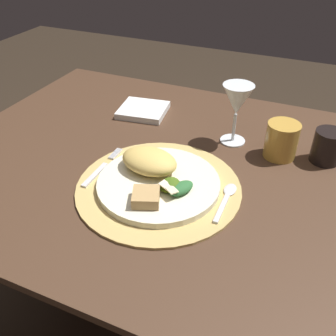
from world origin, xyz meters
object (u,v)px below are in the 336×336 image
at_px(spoon, 227,196).
at_px(wine_glass, 237,102).
at_px(fork, 101,168).
at_px(dark_tumbler, 327,147).
at_px(dining_table, 173,222).
at_px(dinner_plate, 159,183).
at_px(amber_tumbler, 282,140).
at_px(napkin, 143,110).

relative_size(spoon, wine_glass, 0.84).
relative_size(fork, dark_tumbler, 2.03).
bearing_deg(wine_glass, spoon, -77.26).
bearing_deg(wine_glass, dining_table, -124.59).
xyz_separation_m(spoon, wine_glass, (-0.05, 0.22, 0.10)).
height_order(wine_glass, dark_tumbler, wine_glass).
xyz_separation_m(dinner_plate, fork, (-0.14, 0.00, -0.00)).
xyz_separation_m(dinner_plate, amber_tumbler, (0.21, 0.23, 0.03)).
relative_size(dining_table, fork, 7.05).
bearing_deg(fork, dining_table, 36.47).
distance_m(fork, amber_tumbler, 0.42).
xyz_separation_m(napkin, wine_glass, (0.28, -0.05, 0.10)).
relative_size(fork, spoon, 1.24).
bearing_deg(dining_table, napkin, 132.45).
bearing_deg(spoon, dining_table, 152.19).
xyz_separation_m(amber_tumbler, dark_tumbler, (0.10, 0.02, -0.00)).
bearing_deg(dinner_plate, amber_tumbler, 47.11).
bearing_deg(dining_table, dinner_plate, -85.86).
height_order(dining_table, dark_tumbler, dark_tumbler).
height_order(fork, dark_tumbler, dark_tumbler).
bearing_deg(amber_tumbler, fork, -147.68).
xyz_separation_m(napkin, amber_tumbler, (0.40, -0.07, 0.03)).
bearing_deg(dark_tumbler, napkin, 174.29).
height_order(dinner_plate, wine_glass, wine_glass).
xyz_separation_m(dining_table, spoon, (0.15, -0.08, 0.20)).
bearing_deg(dark_tumbler, wine_glass, -179.95).
height_order(dining_table, spoon, spoon).
bearing_deg(spoon, wine_glass, 102.74).
distance_m(amber_tumbler, dark_tumbler, 0.10).
distance_m(wine_glass, dark_tumbler, 0.23).
distance_m(napkin, amber_tumbler, 0.41).
distance_m(fork, wine_glass, 0.36).
relative_size(napkin, dark_tumbler, 1.65).
relative_size(napkin, amber_tumbler, 1.50).
distance_m(dinner_plate, fork, 0.14).
bearing_deg(dinner_plate, fork, 178.76).
height_order(spoon, dark_tumbler, dark_tumbler).
relative_size(dining_table, amber_tumbler, 13.02).
distance_m(dining_table, dark_tumbler, 0.42).
bearing_deg(napkin, dinner_plate, -58.10).
bearing_deg(napkin, dining_table, -47.55).
xyz_separation_m(dining_table, amber_tumbler, (0.22, 0.12, 0.24)).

